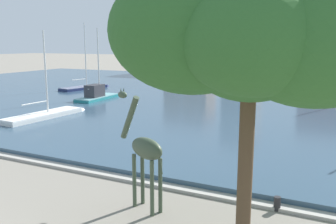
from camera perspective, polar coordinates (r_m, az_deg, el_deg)
The scene contains 12 objects.
harbor_water at distance 38.37m, azimuth 10.04°, elevation 2.28°, with size 89.56×47.76×0.32m, color #334C60.
quay_edge_coping at distance 17.12m, azimuth -13.30°, elevation -8.84°, with size 89.56×0.50×0.12m, color #ADA89E.
giraffe_statue at distance 12.52m, azimuth -3.71°, elevation -5.94°, with size 2.30×1.23×4.17m.
sailboat_navy at distance 44.84m, azimuth -12.45°, elevation 3.68°, with size 2.83×7.24×8.04m.
sailboat_white at distance 28.60m, azimuth -17.99°, elevation -0.55°, with size 2.04×7.44×6.59m.
sailboat_grey at distance 56.27m, azimuth 2.20°, elevation 5.52°, with size 3.13×9.09×8.47m.
sailboat_teal at distance 36.29m, azimuth -10.76°, elevation 2.44°, with size 1.89×6.04×7.10m.
shade_tree at distance 9.48m, azimuth 12.08°, elevation 11.18°, with size 7.12×5.87×7.68m.
mooring_bollard at distance 13.52m, azimuth 16.72°, elevation -13.59°, with size 0.24×0.24×0.50m, color #232326.
townhouse_corner_house at distance 68.47m, azimuth 3.60°, elevation 10.01°, with size 7.78×7.65×9.62m.
townhouse_tall_gabled at distance 66.76m, azimuth 11.85°, elevation 11.33°, with size 6.09×6.46×13.20m.
townhouse_narrow_midrow at distance 66.38m, azimuth 23.42°, elevation 9.31°, with size 7.22×5.15×10.03m.
Camera 1 is at (10.37, -4.47, 5.73)m, focal length 38.92 mm.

